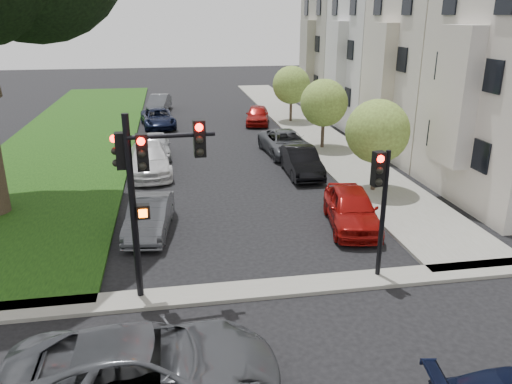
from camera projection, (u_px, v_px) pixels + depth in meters
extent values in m
plane|color=black|center=(289.00, 330.00, 12.72)|extent=(140.00, 140.00, 0.00)
cube|color=black|center=(76.00, 134.00, 33.55)|extent=(8.00, 44.00, 0.12)
cube|color=slate|center=(303.00, 126.00, 36.08)|extent=(3.50, 44.00, 0.12)
cube|color=slate|center=(273.00, 288.00, 14.56)|extent=(60.00, 1.00, 0.12)
cube|color=#B5B5B5|center=(455.00, 97.00, 20.04)|extent=(0.70, 2.20, 5.50)
cube|color=black|center=(465.00, 71.00, 19.75)|extent=(0.08, 3.60, 6.00)
cube|color=tan|center=(447.00, 65.00, 27.45)|extent=(7.00, 7.40, 10.00)
cube|color=tan|center=(380.00, 76.00, 27.00)|extent=(0.70, 2.20, 5.50)
cube|color=black|center=(387.00, 57.00, 26.72)|extent=(0.08, 3.60, 6.00)
cube|color=#B7B7B7|center=(390.00, 55.00, 34.42)|extent=(7.00, 7.40, 10.00)
cube|color=#B7B7B7|center=(336.00, 63.00, 33.97)|extent=(0.70, 2.20, 5.50)
cube|color=black|center=(341.00, 48.00, 33.68)|extent=(0.08, 3.60, 6.00)
cube|color=tan|center=(352.00, 49.00, 41.39)|extent=(7.00, 7.40, 10.00)
cube|color=tan|center=(307.00, 55.00, 40.94)|extent=(0.70, 2.20, 5.50)
cube|color=black|center=(311.00, 43.00, 40.65)|extent=(0.08, 3.60, 6.00)
cylinder|color=black|center=(374.00, 171.00, 22.38)|extent=(0.20, 0.20, 2.00)
sphere|color=#546629|center=(377.00, 131.00, 21.78)|extent=(2.80, 2.80, 2.80)
cylinder|color=black|center=(323.00, 133.00, 29.69)|extent=(0.20, 0.20, 1.98)
sphere|color=#546629|center=(324.00, 103.00, 29.10)|extent=(2.77, 2.77, 2.77)
cylinder|color=black|center=(291.00, 109.00, 37.20)|extent=(0.20, 0.20, 1.98)
sphere|color=#546629|center=(291.00, 85.00, 36.60)|extent=(2.77, 2.77, 2.77)
cylinder|color=black|center=(133.00, 212.00, 13.27)|extent=(0.19, 0.19, 5.28)
cylinder|color=black|center=(172.00, 136.00, 12.78)|extent=(2.24, 0.24, 0.12)
cube|color=black|center=(142.00, 152.00, 12.79)|extent=(0.32, 0.28, 0.96)
cube|color=black|center=(199.00, 138.00, 12.92)|extent=(0.32, 0.28, 0.96)
cube|color=black|center=(121.00, 151.00, 12.94)|extent=(0.28, 0.32, 0.96)
sphere|color=#FF0C05|center=(141.00, 141.00, 12.54)|extent=(0.20, 0.20, 0.20)
sphere|color=black|center=(143.00, 166.00, 12.76)|extent=(0.20, 0.20, 0.20)
cube|color=black|center=(143.00, 211.00, 13.32)|extent=(0.37, 0.27, 0.39)
cube|color=#FF5905|center=(143.00, 213.00, 13.18)|extent=(0.22, 0.03, 0.22)
cylinder|color=black|center=(383.00, 217.00, 14.62)|extent=(0.17, 0.17, 4.02)
cube|color=black|center=(378.00, 169.00, 14.09)|extent=(0.36, 0.32, 1.00)
sphere|color=#FF0C05|center=(382.00, 159.00, 13.83)|extent=(0.21, 0.21, 0.21)
imported|color=#3F4247|center=(144.00, 370.00, 10.15)|extent=(5.60, 2.61, 1.55)
imported|color=maroon|center=(352.00, 208.00, 18.74)|extent=(2.44, 4.57, 1.48)
imported|color=black|center=(301.00, 162.00, 24.89)|extent=(1.53, 4.24, 1.39)
imported|color=#3F4247|center=(286.00, 143.00, 28.54)|extent=(2.64, 5.12, 1.38)
imported|color=maroon|center=(257.00, 115.00, 36.66)|extent=(2.40, 4.25, 1.36)
imported|color=#3F4247|center=(149.00, 216.00, 18.21)|extent=(1.87, 4.13, 1.32)
imported|color=silver|center=(149.00, 159.00, 25.14)|extent=(2.38, 5.19, 1.47)
imported|color=#999BA0|center=(156.00, 145.00, 28.24)|extent=(1.68, 3.92, 1.32)
imported|color=black|center=(158.00, 118.00, 35.69)|extent=(2.74, 4.94, 1.31)
imported|color=#3F4247|center=(159.00, 103.00, 41.53)|extent=(2.13, 4.38, 1.38)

